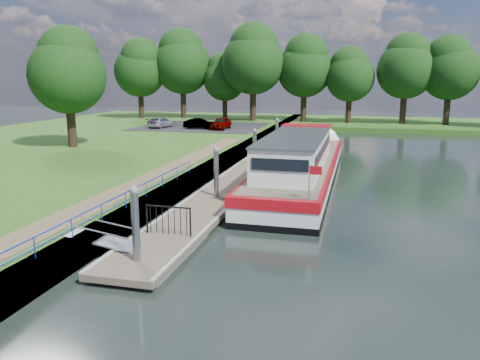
% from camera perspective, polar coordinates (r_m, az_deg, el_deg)
% --- Properties ---
extents(ground, '(160.00, 160.00, 0.00)m').
position_cam_1_polar(ground, '(16.78, -11.57, -10.20)').
color(ground, black).
rests_on(ground, ground).
extents(riverbank, '(32.00, 90.00, 0.78)m').
position_cam_1_polar(riverbank, '(38.63, -26.21, 2.18)').
color(riverbank, '#275217').
rests_on(riverbank, ground).
extents(bank_edge, '(1.10, 90.00, 0.78)m').
position_cam_1_polar(bank_edge, '(30.99, -3.85, 1.20)').
color(bank_edge, '#473D2D').
rests_on(bank_edge, ground).
extents(far_bank, '(60.00, 18.00, 0.60)m').
position_cam_1_polar(far_bank, '(66.35, 18.72, 6.46)').
color(far_bank, '#275217').
rests_on(far_bank, ground).
extents(footpath, '(1.60, 40.00, 0.05)m').
position_cam_1_polar(footpath, '(25.27, -12.80, -0.68)').
color(footpath, brown).
rests_on(footpath, riverbank).
extents(carpark, '(14.00, 12.00, 0.06)m').
position_cam_1_polar(carpark, '(55.18, -4.79, 6.52)').
color(carpark, black).
rests_on(carpark, riverbank).
extents(blue_fence, '(0.04, 18.04, 0.72)m').
position_cam_1_polar(blue_fence, '(20.12, -15.10, -2.63)').
color(blue_fence, '#0C2DBF').
rests_on(blue_fence, riverbank).
extents(pontoon, '(2.50, 30.00, 0.56)m').
position_cam_1_polar(pontoon, '(28.44, -0.20, -0.20)').
color(pontoon, brown).
rests_on(pontoon, ground).
extents(mooring_piles, '(0.30, 27.30, 3.55)m').
position_cam_1_polar(mooring_piles, '(28.23, -0.20, 1.97)').
color(mooring_piles, gray).
rests_on(mooring_piles, ground).
extents(gangway, '(2.58, 1.00, 0.92)m').
position_cam_1_polar(gangway, '(17.81, -16.37, -6.96)').
color(gangway, '#A5A8AD').
rests_on(gangway, ground).
extents(gate_panel, '(1.85, 0.05, 1.15)m').
position_cam_1_polar(gate_panel, '(18.28, -8.74, -4.37)').
color(gate_panel, black).
rests_on(gate_panel, ground).
extents(barge, '(4.36, 21.15, 4.78)m').
position_cam_1_polar(barge, '(29.49, 7.53, 1.94)').
color(barge, black).
rests_on(barge, ground).
extents(horizon_trees, '(54.38, 10.03, 12.87)m').
position_cam_1_polar(horizon_trees, '(63.16, 6.70, 13.70)').
color(horizon_trees, '#332316').
rests_on(horizon_trees, ground).
extents(bank_tree_a, '(6.12, 6.12, 9.72)m').
position_cam_1_polar(bank_tree_a, '(41.00, -20.24, 12.53)').
color(bank_tree_a, '#332316').
rests_on(bank_tree_a, riverbank).
extents(car_a, '(1.66, 3.86, 1.30)m').
position_cam_1_polar(car_a, '(51.81, -2.34, 6.93)').
color(car_a, '#999999').
rests_on(car_a, carpark).
extents(car_b, '(3.47, 1.24, 1.14)m').
position_cam_1_polar(car_b, '(52.39, -4.98, 6.87)').
color(car_b, '#999999').
rests_on(car_b, carpark).
extents(car_c, '(2.45, 4.21, 1.15)m').
position_cam_1_polar(car_c, '(54.46, -9.54, 6.96)').
color(car_c, '#999999').
rests_on(car_c, carpark).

